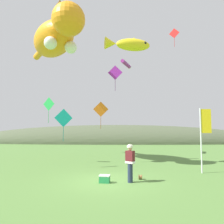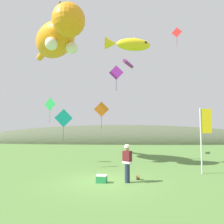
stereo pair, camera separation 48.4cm
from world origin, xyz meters
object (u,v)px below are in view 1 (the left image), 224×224
festival_banner_pole (204,130)px  kite_diamond_red (174,33)px  kite_diamond_green (49,104)px  kite_diamond_orange (101,109)px  kite_tube_streamer (126,64)px  kite_spool (140,177)px  kite_giant_cat (56,37)px  festival_attendant (130,162)px  kite_diamond_violet (115,73)px  picnic_cooler (105,179)px  kite_diamond_teal (64,118)px  kite_fish_windsock (128,44)px

festival_banner_pole → kite_diamond_red: size_ratio=1.96×
kite_diamond_green → kite_diamond_orange: bearing=3.2°
kite_tube_streamer → kite_spool: bearing=-88.6°
festival_banner_pole → kite_giant_cat: kite_giant_cat is taller
festival_attendant → kite_diamond_violet: size_ratio=0.85×
picnic_cooler → kite_diamond_green: kite_diamond_green is taller
festival_attendant → festival_banner_pole: (4.41, 2.32, 1.49)m
festival_banner_pole → kite_diamond_green: (-10.12, 3.13, 1.92)m
picnic_cooler → kite_diamond_red: bearing=59.3°
kite_tube_streamer → kite_diamond_green: (-5.99, -5.78, -4.77)m
kite_diamond_teal → kite_fish_windsock: bearing=16.8°
kite_giant_cat → kite_diamond_green: 5.50m
kite_diamond_red → festival_attendant: bearing=-115.7°
festival_banner_pole → kite_tube_streamer: (-4.13, 8.91, 6.69)m
festival_banner_pole → kite_diamond_violet: bearing=139.3°
festival_attendant → kite_fish_windsock: size_ratio=0.52×
kite_spool → kite_diamond_teal: 6.29m
picnic_cooler → kite_fish_windsock: kite_fish_windsock is taller
kite_spool → kite_tube_streamer: kite_tube_streamer is taller
kite_giant_cat → kite_diamond_green: (-0.26, -0.61, -5.46)m
kite_diamond_orange → kite_diamond_red: bearing=34.3°
picnic_cooler → kite_fish_windsock: size_ratio=0.15×
kite_diamond_teal → kite_diamond_orange: bearing=43.4°
kite_diamond_red → kite_diamond_green: bearing=-155.5°
kite_fish_windsock → kite_diamond_green: bearing=174.0°
festival_attendant → kite_diamond_orange: bearing=108.1°
kite_spool → kite_diamond_orange: kite_diamond_orange is taller
picnic_cooler → kite_giant_cat: kite_giant_cat is taller
kite_spool → kite_diamond_red: (4.43, 9.68, 11.76)m
kite_fish_windsock → kite_diamond_teal: 7.03m
kite_diamond_orange → picnic_cooler: bearing=-83.6°
picnic_cooler → kite_diamond_green: bearing=129.1°
festival_banner_pole → kite_fish_windsock: (-4.23, 2.51, 6.19)m
kite_giant_cat → kite_fish_windsock: bearing=-12.3°
kite_spool → festival_banner_pole: festival_banner_pole is taller
kite_spool → kite_diamond_green: kite_diamond_green is taller
kite_diamond_orange → kite_diamond_green: (-3.87, -0.22, 0.38)m
kite_giant_cat → kite_diamond_violet: size_ratio=4.15×
kite_diamond_teal → festival_attendant: bearing=-40.7°
kite_diamond_green → kite_diamond_teal: kite_diamond_green is taller
kite_diamond_teal → kite_spool: bearing=-31.8°
festival_banner_pole → kite_diamond_violet: 8.26m
kite_spool → kite_diamond_green: size_ratio=0.13×
kite_spool → kite_diamond_green: 8.96m
festival_attendant → kite_tube_streamer: (0.27, 11.23, 8.18)m
kite_tube_streamer → kite_diamond_green: kite_tube_streamer is taller
festival_banner_pole → kite_fish_windsock: bearing=149.3°
kite_diamond_red → kite_diamond_teal: (-9.08, -6.79, -8.66)m
festival_attendant → kite_diamond_violet: kite_diamond_violet is taller
festival_banner_pole → kite_diamond_teal: 8.64m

